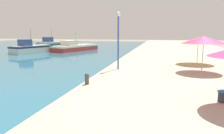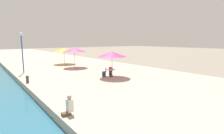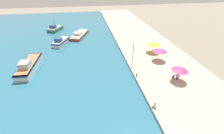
% 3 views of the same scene
% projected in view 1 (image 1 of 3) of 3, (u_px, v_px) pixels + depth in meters
% --- Properties ---
extents(quay_promenade, '(16.00, 90.00, 0.51)m').
position_uv_depth(quay_promenade, '(185.00, 54.00, 32.46)').
color(quay_promenade, '#B2A893').
rests_on(quay_promenade, ground_plane).
extents(fishing_boat_mid, '(4.90, 7.30, 3.99)m').
position_uv_depth(fishing_boat_mid, '(31.00, 48.00, 36.00)').
color(fishing_boat_mid, silver).
rests_on(fishing_boat_mid, water_basin).
extents(fishing_boat_far, '(6.26, 10.33, 3.37)m').
position_uv_depth(fishing_boat_far, '(75.00, 47.00, 40.56)').
color(fishing_boat_far, red).
rests_on(fishing_boat_far, water_basin).
extents(fishing_boat_distant, '(5.40, 7.11, 4.02)m').
position_uv_depth(fishing_boat_distant, '(51.00, 44.00, 50.16)').
color(fishing_boat_distant, '#33705B').
rests_on(fishing_boat_distant, water_basin).
extents(cafe_umbrella_white, '(3.19, 3.19, 2.70)m').
position_uv_depth(cafe_umbrella_white, '(204.00, 40.00, 16.21)').
color(cafe_umbrella_white, '#B7B7B7').
rests_on(cafe_umbrella_white, quay_promenade).
extents(cafe_umbrella_striped, '(3.34, 3.34, 2.48)m').
position_uv_depth(cafe_umbrella_striped, '(198.00, 41.00, 20.37)').
color(cafe_umbrella_striped, '#B7B7B7').
rests_on(cafe_umbrella_striped, quay_promenade).
extents(mooring_bollard, '(0.26, 0.26, 0.65)m').
position_uv_depth(mooring_bollard, '(87.00, 78.00, 12.57)').
color(mooring_bollard, '#4C4742').
rests_on(mooring_bollard, quay_promenade).
extents(lamppost, '(0.36, 0.36, 4.56)m').
position_uv_depth(lamppost, '(118.00, 31.00, 17.30)').
color(lamppost, '#28519E').
rests_on(lamppost, quay_promenade).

